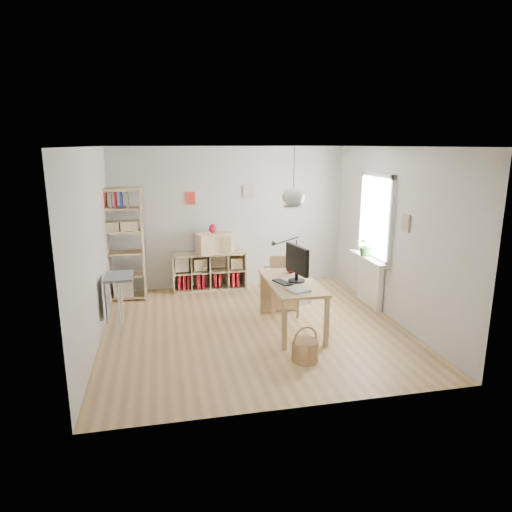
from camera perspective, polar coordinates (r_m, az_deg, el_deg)
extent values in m
plane|color=tan|center=(7.08, -0.30, -8.89)|extent=(4.50, 4.50, 0.00)
plane|color=white|center=(8.86, -3.25, 4.80)|extent=(4.50, 0.00, 4.50)
plane|color=white|center=(4.57, 5.39, -3.87)|extent=(4.50, 0.00, 4.50)
plane|color=white|center=(6.61, -19.78, 0.92)|extent=(0.00, 4.50, 4.50)
plane|color=white|center=(7.45, 16.91, 2.51)|extent=(0.00, 4.50, 4.50)
plane|color=white|center=(6.53, -0.32, 13.52)|extent=(4.50, 4.50, 0.00)
cylinder|color=black|center=(6.53, 4.76, 10.49)|extent=(0.01, 0.01, 0.68)
ellipsoid|color=white|center=(6.56, 4.70, 7.35)|extent=(0.32, 0.32, 0.27)
cube|color=white|center=(7.94, 14.86, 4.77)|extent=(0.03, 1.00, 1.30)
cube|color=white|center=(7.45, 16.53, 4.10)|extent=(0.06, 0.08, 1.46)
cube|color=white|center=(8.40, 13.06, 5.36)|extent=(0.06, 0.08, 1.46)
cube|color=white|center=(7.85, 15.00, 9.75)|extent=(0.06, 1.16, 0.08)
cube|color=white|center=(8.06, 14.40, -0.08)|extent=(0.06, 1.16, 0.08)
cube|color=white|center=(8.17, 14.08, -3.22)|extent=(0.10, 0.80, 0.80)
cube|color=white|center=(8.03, 13.94, -0.31)|extent=(0.22, 1.20, 0.06)
cube|color=tan|center=(6.82, 4.49, -3.31)|extent=(0.70, 1.50, 0.04)
cube|color=tan|center=(6.24, 3.57, -8.63)|extent=(0.06, 0.06, 0.71)
cube|color=tan|center=(7.51, 0.73, -4.66)|extent=(0.06, 0.06, 0.71)
cube|color=tan|center=(6.41, 8.80, -8.13)|extent=(0.06, 0.06, 0.71)
cube|color=tan|center=(7.66, 5.13, -4.34)|extent=(0.06, 0.06, 0.71)
cube|color=beige|center=(8.91, -5.79, -4.03)|extent=(1.40, 0.38, 0.03)
cube|color=beige|center=(8.72, -5.90, 0.29)|extent=(1.40, 0.38, 0.03)
cube|color=beige|center=(8.77, -10.30, -2.13)|extent=(0.03, 0.38, 0.72)
cube|color=beige|center=(8.90, -1.46, -1.66)|extent=(0.03, 0.38, 0.72)
cube|color=beige|center=(8.98, -5.97, -1.59)|extent=(1.40, 0.02, 0.72)
cube|color=maroon|center=(8.84, -9.58, -3.12)|extent=(0.06, 0.26, 0.30)
cube|color=maroon|center=(8.84, -9.00, -3.09)|extent=(0.05, 0.26, 0.30)
cube|color=maroon|center=(8.84, -8.48, -3.06)|extent=(0.05, 0.26, 0.30)
cube|color=maroon|center=(8.86, -7.25, -3.00)|extent=(0.05, 0.26, 0.30)
cube|color=maroon|center=(8.86, -6.67, -2.97)|extent=(0.05, 0.26, 0.30)
cube|color=maroon|center=(8.88, -5.19, -2.89)|extent=(0.06, 0.26, 0.30)
cube|color=maroon|center=(8.90, -4.62, -2.85)|extent=(0.06, 0.26, 0.30)
cube|color=maroon|center=(8.93, -2.96, -2.76)|extent=(0.06, 0.26, 0.30)
cube|color=maroon|center=(8.94, -2.39, -2.73)|extent=(0.05, 0.26, 0.30)
cube|color=tan|center=(8.45, -19.10, 1.21)|extent=(0.04, 0.38, 2.00)
cube|color=tan|center=(8.39, -13.95, 1.47)|extent=(0.04, 0.38, 2.00)
cube|color=tan|center=(8.66, -16.11, -4.81)|extent=(0.76, 0.38, 0.03)
cube|color=tan|center=(8.54, -16.29, -2.27)|extent=(0.76, 0.38, 0.03)
cube|color=tan|center=(8.44, -16.47, 0.34)|extent=(0.76, 0.38, 0.03)
cube|color=tan|center=(8.36, -16.65, 3.01)|extent=(0.76, 0.38, 0.03)
cube|color=tan|center=(8.30, -16.84, 5.72)|extent=(0.76, 0.38, 0.03)
cube|color=tan|center=(8.27, -17.00, 7.99)|extent=(0.76, 0.38, 0.03)
cube|color=navy|center=(8.31, -18.84, 6.60)|extent=(0.04, 0.18, 0.26)
cube|color=maroon|center=(8.30, -18.29, 6.63)|extent=(0.04, 0.18, 0.26)
cube|color=beige|center=(8.30, -17.74, 6.66)|extent=(0.04, 0.18, 0.26)
cube|color=maroon|center=(8.29, -17.19, 6.70)|extent=(0.04, 0.18, 0.26)
cube|color=navy|center=(8.28, -16.50, 6.74)|extent=(0.04, 0.18, 0.26)
cube|color=beige|center=(8.27, -15.80, 6.78)|extent=(0.04, 0.18, 0.26)
cube|color=gray|center=(7.04, -16.82, -2.47)|extent=(0.40, 0.55, 0.04)
cylinder|color=white|center=(6.96, -16.72, -6.29)|extent=(0.03, 0.03, 0.82)
cylinder|color=white|center=(7.38, -16.46, -5.14)|extent=(0.03, 0.03, 0.82)
cube|color=gray|center=(7.16, -18.07, -5.07)|extent=(0.02, 0.50, 0.62)
cube|color=gray|center=(7.46, 3.60, -3.69)|extent=(0.53, 0.53, 0.07)
cube|color=tan|center=(7.34, 2.18, -6.13)|extent=(0.04, 0.04, 0.46)
cube|color=tan|center=(7.72, 1.96, -5.13)|extent=(0.04, 0.04, 0.46)
cube|color=tan|center=(7.38, 5.25, -6.07)|extent=(0.04, 0.04, 0.46)
cube|color=tan|center=(7.75, 4.88, -5.08)|extent=(0.04, 0.04, 0.46)
cube|color=tan|center=(7.59, 3.47, -1.49)|extent=(0.46, 0.12, 0.42)
cylinder|color=olive|center=(6.04, 6.15, -11.69)|extent=(0.34, 0.34, 0.28)
torus|color=olive|center=(5.97, 6.19, -10.30)|extent=(0.34, 0.11, 0.35)
cube|color=silver|center=(8.12, 4.21, -5.81)|extent=(0.75, 0.63, 0.02)
cube|color=silver|center=(7.91, 2.42, -5.16)|extent=(0.17, 0.42, 0.33)
cube|color=silver|center=(8.25, 5.97, -4.42)|extent=(0.17, 0.42, 0.33)
cube|color=silver|center=(7.92, 5.11, -5.19)|extent=(0.61, 0.23, 0.33)
cube|color=silver|center=(8.23, 3.39, -4.39)|extent=(0.61, 0.23, 0.33)
cube|color=silver|center=(8.29, 2.68, -2.04)|extent=(0.67, 0.41, 0.41)
sphere|color=gold|center=(7.91, 3.62, -4.57)|extent=(0.14, 0.14, 0.14)
sphere|color=#16439D|center=(8.15, 4.65, -4.04)|extent=(0.14, 0.14, 0.14)
sphere|color=#C95419|center=(8.02, 4.21, -4.33)|extent=(0.14, 0.14, 0.14)
sphere|color=green|center=(8.08, 5.62, -4.22)|extent=(0.14, 0.14, 0.14)
cylinder|color=black|center=(6.80, 5.09, -3.09)|extent=(0.25, 0.25, 0.02)
cylinder|color=black|center=(6.78, 5.10, -2.54)|extent=(0.06, 0.06, 0.11)
cube|color=black|center=(6.72, 5.15, -0.41)|extent=(0.18, 0.62, 0.41)
cube|color=black|center=(6.71, 3.30, -3.31)|extent=(0.25, 0.39, 0.02)
cylinder|color=black|center=(7.50, 5.04, -1.39)|extent=(0.07, 0.07, 0.05)
cylinder|color=black|center=(7.44, 5.08, 0.31)|extent=(0.02, 0.02, 0.46)
cone|color=black|center=(7.20, 2.39, 1.57)|extent=(0.11, 0.08, 0.11)
sphere|color=#520A16|center=(7.22, 4.39, -1.51)|extent=(0.16, 0.16, 0.16)
cube|color=white|center=(6.38, 5.23, -4.20)|extent=(0.33, 0.37, 0.03)
cube|color=beige|center=(8.69, -5.24, 1.64)|extent=(0.73, 0.50, 0.38)
ellipsoid|color=#AA0E1F|center=(8.63, -5.43, 3.43)|extent=(0.14, 0.14, 0.17)
imported|color=#306225|center=(8.07, 13.57, 1.35)|extent=(0.42, 0.40, 0.37)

